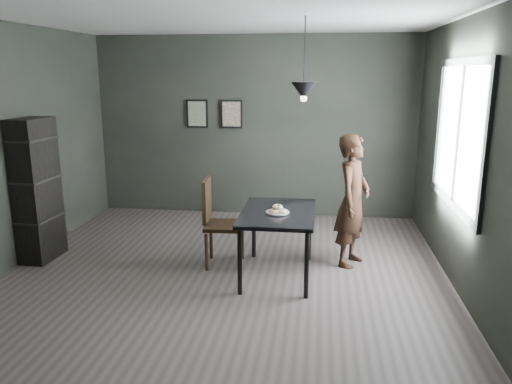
# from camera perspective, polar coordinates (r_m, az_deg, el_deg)

# --- Properties ---
(ground) EXTENTS (5.00, 5.00, 0.00)m
(ground) POSITION_cam_1_polar(r_m,az_deg,el_deg) (5.81, -3.54, -9.16)
(ground) COLOR #37312F
(ground) RESTS_ON ground
(back_wall) EXTENTS (5.00, 0.10, 2.80)m
(back_wall) POSITION_cam_1_polar(r_m,az_deg,el_deg) (7.87, -0.21, 7.44)
(back_wall) COLOR black
(back_wall) RESTS_ON ground
(ceiling) EXTENTS (5.00, 5.00, 0.02)m
(ceiling) POSITION_cam_1_polar(r_m,az_deg,el_deg) (5.39, -3.99, 19.50)
(ceiling) COLOR silver
(ceiling) RESTS_ON ground
(window_assembly) EXTENTS (0.04, 1.96, 1.56)m
(window_assembly) POSITION_cam_1_polar(r_m,az_deg,el_deg) (5.67, 22.12, 6.09)
(window_assembly) COLOR white
(window_assembly) RESTS_ON ground
(cafe_table) EXTENTS (0.80, 1.20, 0.75)m
(cafe_table) POSITION_cam_1_polar(r_m,az_deg,el_deg) (5.50, 2.52, -3.02)
(cafe_table) COLOR black
(cafe_table) RESTS_ON ground
(white_plate) EXTENTS (0.23, 0.23, 0.01)m
(white_plate) POSITION_cam_1_polar(r_m,az_deg,el_deg) (5.40, 2.47, -2.39)
(white_plate) COLOR white
(white_plate) RESTS_ON cafe_table
(donut_pile) EXTENTS (0.19, 0.19, 0.09)m
(donut_pile) POSITION_cam_1_polar(r_m,az_deg,el_deg) (5.39, 2.47, -2.02)
(donut_pile) COLOR #FBE6C3
(donut_pile) RESTS_ON white_plate
(woman) EXTENTS (0.56, 0.67, 1.55)m
(woman) POSITION_cam_1_polar(r_m,az_deg,el_deg) (5.92, 10.98, -0.99)
(woman) COLOR black
(woman) RESTS_ON ground
(wood_chair) EXTENTS (0.49, 0.49, 1.05)m
(wood_chair) POSITION_cam_1_polar(r_m,az_deg,el_deg) (5.85, -4.52, -2.81)
(wood_chair) COLOR black
(wood_chair) RESTS_ON ground
(shelf_unit) EXTENTS (0.35, 0.59, 1.72)m
(shelf_unit) POSITION_cam_1_polar(r_m,az_deg,el_deg) (6.53, -23.77, 0.19)
(shelf_unit) COLOR black
(shelf_unit) RESTS_ON ground
(pendant_lamp) EXTENTS (0.28, 0.28, 0.86)m
(pendant_lamp) POSITION_cam_1_polar(r_m,az_deg,el_deg) (5.36, 5.49, 11.48)
(pendant_lamp) COLOR black
(pendant_lamp) RESTS_ON ground
(framed_print_left) EXTENTS (0.34, 0.04, 0.44)m
(framed_print_left) POSITION_cam_1_polar(r_m,az_deg,el_deg) (7.99, -6.74, 8.88)
(framed_print_left) COLOR black
(framed_print_left) RESTS_ON ground
(framed_print_right) EXTENTS (0.34, 0.04, 0.44)m
(framed_print_right) POSITION_cam_1_polar(r_m,az_deg,el_deg) (7.87, -2.80, 8.89)
(framed_print_right) COLOR black
(framed_print_right) RESTS_ON ground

